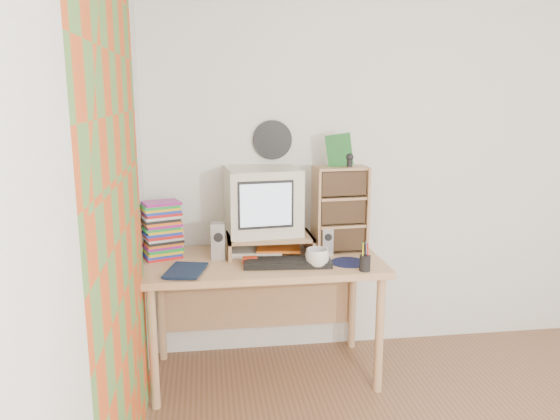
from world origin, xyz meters
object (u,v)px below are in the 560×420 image
object	(u,v)px
keyboard	(287,263)
desk	(262,277)
mug	(317,258)
crt_monitor	(263,201)
cd_rack	(340,209)
diary	(168,268)
dvd_stack	(162,234)

from	to	relation	value
keyboard	desk	bearing A→B (deg)	125.71
keyboard	mug	size ratio (longest dim) A/B	3.70
crt_monitor	cd_rack	bearing A→B (deg)	-11.18
keyboard	diary	size ratio (longest dim) A/B	2.10
mug	crt_monitor	bearing A→B (deg)	128.56
keyboard	diary	distance (m)	0.67
mug	diary	size ratio (longest dim) A/B	0.57
keyboard	mug	world-z (taller)	mug
keyboard	cd_rack	size ratio (longest dim) A/B	0.94
mug	diary	distance (m)	0.84
desk	crt_monitor	distance (m)	0.47
desk	mug	bearing A→B (deg)	-41.61
desk	diary	xyz separation A→B (m)	(-0.55, -0.23, 0.16)
keyboard	mug	xyz separation A→B (m)	(0.16, -0.05, 0.04)
crt_monitor	keyboard	size ratio (longest dim) A/B	0.85
dvd_stack	mug	world-z (taller)	dvd_stack
desk	mug	distance (m)	0.43
desk	keyboard	world-z (taller)	keyboard
desk	diary	world-z (taller)	diary
mug	cd_rack	bearing A→B (deg)	55.97
desk	dvd_stack	distance (m)	0.66
crt_monitor	diary	distance (m)	0.71
dvd_stack	mug	distance (m)	0.94
cd_rack	mug	distance (m)	0.42
cd_rack	mug	xyz separation A→B (m)	(-0.20, -0.30, -0.21)
diary	crt_monitor	bearing A→B (deg)	43.30
desk	keyboard	xyz separation A→B (m)	(0.12, -0.21, 0.15)
crt_monitor	mug	xyz separation A→B (m)	(0.27, -0.34, -0.27)
cd_rack	diary	world-z (taller)	cd_rack
dvd_stack	mug	bearing A→B (deg)	-38.91
desk	diary	bearing A→B (deg)	-157.11
crt_monitor	cd_rack	world-z (taller)	cd_rack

